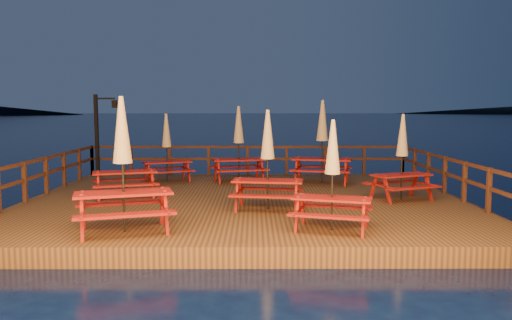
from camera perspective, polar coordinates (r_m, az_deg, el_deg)
The scene contains 13 objects.
ground at distance 14.11m, azimuth -1.22°, elevation -5.93°, with size 500.00×500.00×0.00m, color black.
deck at distance 14.07m, azimuth -1.23°, elevation -5.14°, with size 12.00×10.00×0.40m, color #402814.
deck_piles at distance 14.17m, azimuth -1.22°, elevation -7.12°, with size 11.44×9.44×1.40m.
railing at distance 15.68m, azimuth -1.12°, elevation -0.42°, with size 11.80×9.75×1.10m.
lamp_post at distance 19.21m, azimuth -17.32°, elevation 3.58°, with size 0.85×0.18×3.00m.
picnic_table_0 at distance 14.36m, azimuth -14.81°, elevation 0.91°, with size 2.09×1.89×2.49m.
picnic_table_1 at distance 17.20m, azimuth -10.18°, elevation 1.52°, with size 2.01×1.85×2.31m.
picnic_table_2 at distance 16.99m, azimuth -1.99°, elevation 2.02°, with size 2.10×1.86×2.57m.
picnic_table_3 at distance 12.25m, azimuth 1.34°, elevation 0.22°, with size 1.90×1.64×2.47m.
picnic_table_4 at distance 16.71m, azimuth 7.57°, elevation 2.25°, with size 2.26×2.01×2.77m.
picnic_table_5 at distance 10.35m, azimuth -14.99°, elevation -0.25°, with size 2.30×2.07×2.74m.
picnic_table_6 at distance 10.29m, azimuth 8.72°, elevation -1.51°, with size 1.91×1.72×2.28m.
picnic_table_7 at distance 14.16m, azimuth 16.35°, elevation 0.50°, with size 2.02×1.86×2.35m.
Camera 1 is at (0.25, -13.80, 2.92)m, focal length 35.00 mm.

